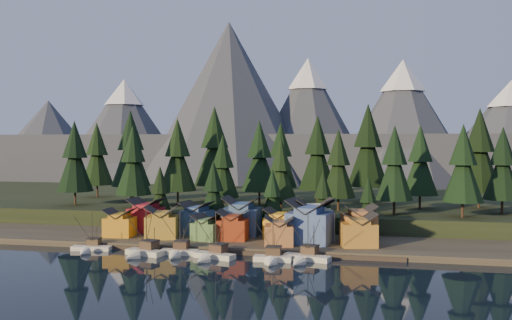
% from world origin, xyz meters
% --- Properties ---
extents(ground, '(500.00, 500.00, 0.00)m').
position_xyz_m(ground, '(0.00, 0.00, 0.00)').
color(ground, black).
rests_on(ground, ground).
extents(shore_strip, '(400.00, 50.00, 1.50)m').
position_xyz_m(shore_strip, '(0.00, 40.00, 0.75)').
color(shore_strip, '#342E26').
rests_on(shore_strip, ground).
extents(hillside, '(420.00, 100.00, 6.00)m').
position_xyz_m(hillside, '(0.00, 90.00, 3.00)').
color(hillside, black).
rests_on(hillside, ground).
extents(dock, '(80.00, 4.00, 1.00)m').
position_xyz_m(dock, '(0.00, 16.50, 0.50)').
color(dock, '#40362E').
rests_on(dock, ground).
extents(mountain_ridge, '(560.00, 190.00, 90.00)m').
position_xyz_m(mountain_ridge, '(-4.20, 213.59, 26.06)').
color(mountain_ridge, '#494E5E').
rests_on(mountain_ridge, ground).
extents(boat_0, '(10.06, 10.76, 10.35)m').
position_xyz_m(boat_0, '(-34.76, 11.30, 1.87)').
color(boat_0, silver).
rests_on(boat_0, ground).
extents(boat_1, '(10.05, 10.69, 12.33)m').
position_xyz_m(boat_1, '(-20.03, 8.79, 2.47)').
color(boat_1, beige).
rests_on(boat_1, ground).
extents(boat_2, '(9.33, 10.10, 11.57)m').
position_xyz_m(boat_2, '(-11.99, 11.07, 2.28)').
color(boat_2, beige).
rests_on(boat_2, ground).
extents(boat_3, '(10.49, 10.99, 11.73)m').
position_xyz_m(boat_3, '(-3.07, 8.66, 2.24)').
color(boat_3, beige).
rests_on(boat_3, ground).
extents(boat_4, '(8.81, 9.52, 11.59)m').
position_xyz_m(boat_4, '(10.86, 8.64, 2.36)').
color(boat_4, silver).
rests_on(boat_4, ground).
extents(boat_5, '(11.39, 11.94, 11.77)m').
position_xyz_m(boat_5, '(17.83, 10.89, 2.15)').
color(boat_5, beige).
rests_on(boat_5, ground).
extents(house_front_0, '(7.78, 7.41, 7.31)m').
position_xyz_m(house_front_0, '(-33.24, 24.60, 5.34)').
color(house_front_0, '#BE821A').
rests_on(house_front_0, shore_strip).
extents(house_front_1, '(9.57, 9.33, 8.25)m').
position_xyz_m(house_front_1, '(-21.41, 24.53, 5.83)').
color(house_front_1, '#A9832B').
rests_on(house_front_1, shore_strip).
extents(house_front_2, '(7.97, 8.01, 6.55)m').
position_xyz_m(house_front_2, '(-8.96, 24.39, 4.94)').
color(house_front_2, '#486F3C').
rests_on(house_front_2, shore_strip).
extents(house_front_3, '(7.79, 7.45, 7.62)m').
position_xyz_m(house_front_3, '(-2.70, 25.95, 5.51)').
color(house_front_3, maroon).
rests_on(house_front_3, shore_strip).
extents(house_front_4, '(7.94, 8.40, 7.05)m').
position_xyz_m(house_front_4, '(10.19, 21.30, 5.20)').
color(house_front_4, '#A5683A').
rests_on(house_front_4, shore_strip).
extents(house_front_5, '(11.87, 11.10, 10.90)m').
position_xyz_m(house_front_5, '(17.25, 25.30, 7.22)').
color(house_front_5, '#3E5793').
rests_on(house_front_5, shore_strip).
extents(house_front_6, '(9.69, 9.36, 8.14)m').
position_xyz_m(house_front_6, '(29.12, 23.82, 5.78)').
color(house_front_6, '#B37C2E').
rests_on(house_front_6, shore_strip).
extents(house_back_0, '(8.74, 8.40, 9.34)m').
position_xyz_m(house_back_0, '(-29.32, 32.90, 6.40)').
color(house_back_0, maroon).
rests_on(house_back_0, shore_strip).
extents(house_back_1, '(8.64, 8.73, 8.73)m').
position_xyz_m(house_back_1, '(-14.66, 33.05, 6.08)').
color(house_back_1, '#385486').
rests_on(house_back_1, shore_strip).
extents(house_back_2, '(9.77, 9.00, 10.19)m').
position_xyz_m(house_back_2, '(-2.36, 34.20, 6.85)').
color(house_back_2, '#385786').
rests_on(house_back_2, shore_strip).
extents(house_back_3, '(8.30, 7.55, 7.80)m').
position_xyz_m(house_back_3, '(8.71, 31.29, 5.60)').
color(house_back_3, gold).
rests_on(house_back_3, shore_strip).
extents(house_back_4, '(11.35, 11.06, 10.46)m').
position_xyz_m(house_back_4, '(17.53, 31.29, 6.99)').
color(house_back_4, white).
rests_on(house_back_4, shore_strip).
extents(house_back_5, '(9.80, 9.87, 9.25)m').
position_xyz_m(house_back_5, '(28.96, 30.78, 6.36)').
color(house_back_5, '#AF6E3E').
rests_on(house_back_5, shore_strip).
extents(tree_hill_0, '(11.74, 11.74, 27.34)m').
position_xyz_m(tree_hill_0, '(-62.00, 52.00, 20.95)').
color(tree_hill_0, '#332319').
rests_on(tree_hill_0, hillside).
extents(tree_hill_1, '(13.45, 13.45, 31.34)m').
position_xyz_m(tree_hill_1, '(-50.00, 68.00, 23.14)').
color(tree_hill_1, '#332319').
rests_on(tree_hill_1, hillside).
extents(tree_hill_2, '(10.98, 10.98, 25.58)m').
position_xyz_m(tree_hill_2, '(-40.00, 48.00, 19.98)').
color(tree_hill_2, '#332319').
rests_on(tree_hill_2, hillside).
extents(tree_hill_3, '(12.05, 12.05, 28.07)m').
position_xyz_m(tree_hill_3, '(-30.00, 60.00, 21.35)').
color(tree_hill_3, '#332319').
rests_on(tree_hill_3, hillside).
extents(tree_hill_4, '(14.05, 14.05, 32.74)m').
position_xyz_m(tree_hill_4, '(-22.00, 75.00, 23.90)').
color(tree_hill_4, '#332319').
rests_on(tree_hill_4, hillside).
extents(tree_hill_5, '(9.77, 9.77, 22.76)m').
position_xyz_m(tree_hill_5, '(-12.00, 50.00, 18.44)').
color(tree_hill_5, '#332319').
rests_on(tree_hill_5, hillside).
extents(tree_hill_6, '(11.78, 11.78, 27.43)m').
position_xyz_m(tree_hill_6, '(-4.00, 65.00, 21.00)').
color(tree_hill_6, '#332319').
rests_on(tree_hill_6, hillside).
extents(tree_hill_7, '(9.32, 9.32, 21.70)m').
position_xyz_m(tree_hill_7, '(6.00, 48.00, 17.86)').
color(tree_hill_7, '#332319').
rests_on(tree_hill_7, hillside).
extents(tree_hill_8, '(12.52, 12.52, 29.17)m').
position_xyz_m(tree_hill_8, '(14.00, 72.00, 21.95)').
color(tree_hill_8, '#332319').
rests_on(tree_hill_8, hillside).
extents(tree_hill_9, '(10.45, 10.45, 24.33)m').
position_xyz_m(tree_hill_9, '(22.00, 55.00, 19.30)').
color(tree_hill_9, '#332319').
rests_on(tree_hill_9, hillside).
extents(tree_hill_10, '(14.28, 14.28, 33.27)m').
position_xyz_m(tree_hill_10, '(30.00, 80.00, 24.19)').
color(tree_hill_10, '#332319').
rests_on(tree_hill_10, hillside).
extents(tree_hill_11, '(10.83, 10.83, 25.24)m').
position_xyz_m(tree_hill_11, '(38.00, 50.00, 19.80)').
color(tree_hill_11, '#332319').
rests_on(tree_hill_11, hillside).
extents(tree_hill_12, '(11.06, 11.06, 25.76)m').
position_xyz_m(tree_hill_12, '(46.00, 66.00, 20.08)').
color(tree_hill_12, '#332319').
rests_on(tree_hill_12, hillside).
extents(tree_hill_13, '(10.94, 10.94, 25.49)m').
position_xyz_m(tree_hill_13, '(56.00, 48.00, 19.93)').
color(tree_hill_13, '#332319').
rests_on(tree_hill_13, hillside).
extents(tree_hill_14, '(13.31, 13.31, 31.01)m').
position_xyz_m(tree_hill_14, '(64.00, 72.00, 22.96)').
color(tree_hill_14, '#332319').
rests_on(tree_hill_14, hillside).
extents(tree_hill_15, '(11.68, 11.68, 27.20)m').
position_xyz_m(tree_hill_15, '(0.00, 82.00, 20.87)').
color(tree_hill_15, '#332319').
rests_on(tree_hill_15, hillside).
extents(tree_hill_16, '(11.85, 11.85, 27.61)m').
position_xyz_m(tree_hill_16, '(-68.00, 78.00, 21.09)').
color(tree_hill_16, '#332319').
rests_on(tree_hill_16, hillside).
extents(tree_hill_17, '(10.68, 10.68, 24.89)m').
position_xyz_m(tree_hill_17, '(68.00, 58.00, 19.60)').
color(tree_hill_17, '#332319').
rests_on(tree_hill_17, hillside).
extents(tree_shore_0, '(7.75, 7.75, 18.06)m').
position_xyz_m(tree_shore_0, '(-28.00, 40.00, 11.36)').
color(tree_shore_0, '#332319').
rests_on(tree_shore_0, shore_strip).
extents(tree_shore_1, '(8.53, 8.53, 19.86)m').
position_xyz_m(tree_shore_1, '(-12.00, 40.00, 12.35)').
color(tree_shore_1, '#332319').
rests_on(tree_shore_1, shore_strip).
extents(tree_shore_2, '(7.56, 7.56, 17.62)m').
position_xyz_m(tree_shore_2, '(5.00, 40.00, 11.12)').
color(tree_shore_2, '#332319').
rests_on(tree_shore_2, shore_strip).
extents(tree_shore_3, '(7.49, 7.49, 17.44)m').
position_xyz_m(tree_shore_3, '(19.00, 40.00, 11.03)').
color(tree_shore_3, '#332319').
rests_on(tree_shore_3, shore_strip).
extents(tree_shore_4, '(6.79, 6.79, 15.82)m').
position_xyz_m(tree_shore_4, '(31.00, 40.00, 10.14)').
color(tree_shore_4, '#332319').
rests_on(tree_shore_4, shore_strip).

